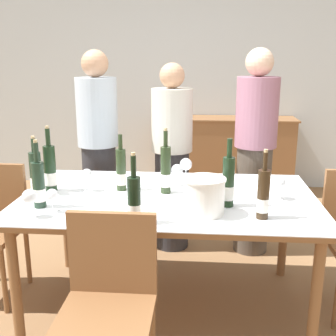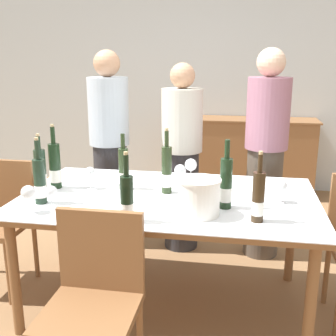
{
  "view_description": "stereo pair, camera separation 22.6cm",
  "coord_description": "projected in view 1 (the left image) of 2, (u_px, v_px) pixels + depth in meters",
  "views": [
    {
      "loc": [
        0.2,
        -2.46,
        1.58
      ],
      "look_at": [
        0.0,
        0.0,
        0.93
      ],
      "focal_mm": 45.0,
      "sensor_mm": 36.0,
      "label": 1
    },
    {
      "loc": [
        0.42,
        -2.43,
        1.58
      ],
      "look_at": [
        0.0,
        0.0,
        0.93
      ],
      "focal_mm": 45.0,
      "sensor_mm": 36.0,
      "label": 2
    }
  ],
  "objects": [
    {
      "name": "wine_glass_2",
      "position": [
        87.0,
        175.0,
        2.67
      ],
      "size": [
        0.07,
        0.07,
        0.15
      ],
      "color": "white",
      "rests_on": "dining_table"
    },
    {
      "name": "person_host",
      "position": [
        99.0,
        152.0,
        3.47
      ],
      "size": [
        0.33,
        0.33,
        1.64
      ],
      "color": "#2D2D33",
      "rests_on": "ground_plane"
    },
    {
      "name": "person_guest_right",
      "position": [
        255.0,
        154.0,
        3.36
      ],
      "size": [
        0.33,
        0.33,
        1.65
      ],
      "color": "#51473D",
      "rests_on": "ground_plane"
    },
    {
      "name": "wine_glass_3",
      "position": [
        30.0,
        197.0,
        2.23
      ],
      "size": [
        0.08,
        0.08,
        0.16
      ],
      "color": "white",
      "rests_on": "dining_table"
    },
    {
      "name": "person_guest_left",
      "position": [
        172.0,
        159.0,
        3.45
      ],
      "size": [
        0.33,
        0.33,
        1.54
      ],
      "color": "#2D2D33",
      "rests_on": "ground_plane"
    },
    {
      "name": "wine_glass_5",
      "position": [
        177.0,
        171.0,
        2.78
      ],
      "size": [
        0.08,
        0.08,
        0.15
      ],
      "color": "white",
      "rests_on": "dining_table"
    },
    {
      "name": "wine_bottle_3",
      "position": [
        166.0,
        171.0,
        2.63
      ],
      "size": [
        0.07,
        0.07,
        0.41
      ],
      "color": "#28381E",
      "rests_on": "dining_table"
    },
    {
      "name": "wine_bottle_4",
      "position": [
        228.0,
        183.0,
        2.39
      ],
      "size": [
        0.07,
        0.07,
        0.39
      ],
      "color": "black",
      "rests_on": "dining_table"
    },
    {
      "name": "wine_bottle_2",
      "position": [
        134.0,
        201.0,
        2.15
      ],
      "size": [
        0.07,
        0.07,
        0.37
      ],
      "color": "black",
      "rests_on": "dining_table"
    },
    {
      "name": "chair_near_front",
      "position": [
        109.0,
        296.0,
        1.92
      ],
      "size": [
        0.42,
        0.42,
        0.89
      ],
      "color": "brown",
      "rests_on": "ground_plane"
    },
    {
      "name": "wine_bottle_7",
      "position": [
        36.0,
        175.0,
        2.6
      ],
      "size": [
        0.07,
        0.07,
        0.37
      ],
      "color": "#1E3323",
      "rests_on": "dining_table"
    },
    {
      "name": "sideboard_cabinet",
      "position": [
        225.0,
        155.0,
        5.01
      ],
      "size": [
        1.6,
        0.46,
        0.89
      ],
      "color": "brown",
      "rests_on": "ground_plane"
    },
    {
      "name": "dining_table",
      "position": [
        168.0,
        206.0,
        2.61
      ],
      "size": [
        1.81,
        1.09,
        0.75
      ],
      "color": "brown",
      "rests_on": "ground_plane"
    },
    {
      "name": "wine_bottle_0",
      "position": [
        50.0,
        169.0,
        2.66
      ],
      "size": [
        0.08,
        0.08,
        0.42
      ],
      "color": "black",
      "rests_on": "dining_table"
    },
    {
      "name": "ice_bucket",
      "position": [
        204.0,
        195.0,
        2.29
      ],
      "size": [
        0.24,
        0.24,
        0.2
      ],
      "color": "white",
      "rests_on": "dining_table"
    },
    {
      "name": "wine_bottle_5",
      "position": [
        121.0,
        171.0,
        2.68
      ],
      "size": [
        0.06,
        0.06,
        0.36
      ],
      "color": "#28381E",
      "rests_on": "dining_table"
    },
    {
      "name": "back_wall",
      "position": [
        186.0,
        72.0,
        5.08
      ],
      "size": [
        8.0,
        0.1,
        2.8
      ],
      "color": "silver",
      "rests_on": "ground_plane"
    },
    {
      "name": "wine_bottle_1",
      "position": [
        263.0,
        195.0,
        2.21
      ],
      "size": [
        0.07,
        0.07,
        0.38
      ],
      "color": "#332314",
      "rests_on": "dining_table"
    },
    {
      "name": "wine_glass_4",
      "position": [
        52.0,
        196.0,
        2.32
      ],
      "size": [
        0.07,
        0.07,
        0.13
      ],
      "color": "white",
      "rests_on": "dining_table"
    },
    {
      "name": "wine_bottle_6",
      "position": [
        39.0,
        185.0,
        2.38
      ],
      "size": [
        0.07,
        0.07,
        0.39
      ],
      "color": "#1E3323",
      "rests_on": "dining_table"
    },
    {
      "name": "wine_glass_1",
      "position": [
        279.0,
        184.0,
        2.52
      ],
      "size": [
        0.08,
        0.08,
        0.14
      ],
      "color": "white",
      "rests_on": "dining_table"
    },
    {
      "name": "wine_glass_0",
      "position": [
        186.0,
        165.0,
        2.94
      ],
      "size": [
        0.09,
        0.09,
        0.15
      ],
      "color": "white",
      "rests_on": "dining_table"
    },
    {
      "name": "ground_plane",
      "position": [
        168.0,
        303.0,
        2.79
      ],
      "size": [
        12.0,
        12.0,
        0.0
      ],
      "primitive_type": "plane",
      "color": "olive"
    }
  ]
}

